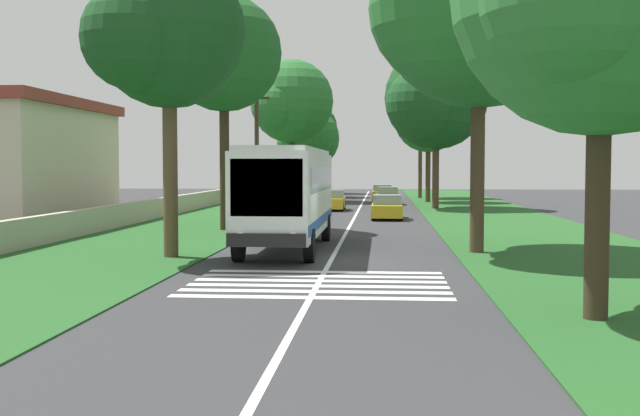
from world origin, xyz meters
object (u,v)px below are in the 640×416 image
trailing_car_0 (387,208)px  roadside_tree_left_0 (290,104)px  roadside_tree_left_4 (164,36)px  pedestrian (478,228)px  roadside_tree_left_2 (307,140)px  roadside_tree_left_1 (222,58)px  roadside_tree_right_2 (433,101)px  trailing_car_1 (332,201)px  roadside_building (5,161)px  trailing_car_3 (382,193)px  roadside_tree_left_3 (313,128)px  utility_pole (257,152)px  roadside_tree_right_3 (472,9)px  roadside_tree_right_1 (427,120)px  trailing_car_2 (388,196)px  roadside_tree_right_4 (419,111)px  coach_bus (288,192)px

trailing_car_0 → roadside_tree_left_0: roadside_tree_left_0 is taller
roadside_tree_left_4 → pedestrian: size_ratio=5.97×
roadside_tree_left_2 → pedestrian: bearing=-167.7°
roadside_tree_left_1 → roadside_tree_right_2: (19.98, -11.27, -0.51)m
trailing_car_1 → roadside_building: size_ratio=0.32×
trailing_car_0 → roadside_tree_left_1: (-8.55, 7.93, 7.59)m
trailing_car_3 → roadside_tree_left_3: size_ratio=0.43×
roadside_tree_left_3 → pedestrian: size_ratio=5.95×
roadside_tree_left_1 → utility_pole: size_ratio=1.52×
trailing_car_0 → roadside_tree_left_4: bearing=159.4°
trailing_car_1 → roadside_tree_left_4: roadside_tree_left_4 is taller
trailing_car_1 → roadside_tree_right_3: bearing=-166.0°
roadside_tree_right_1 → roadside_tree_right_3: roadside_tree_right_3 is taller
trailing_car_2 → roadside_tree_right_3: (-35.15, -2.69, 7.91)m
roadside_tree_left_2 → roadside_tree_right_3: (-49.60, -10.58, 2.94)m
pedestrian → roadside_tree_left_3: bearing=10.5°
roadside_tree_left_4 → roadside_building: (14.56, 12.78, -4.05)m
roadside_tree_left_0 → roadside_tree_right_1: 11.79m
trailing_car_2 → roadside_tree_left_4: bearing=168.4°
trailing_car_1 → roadside_tree_left_0: roadside_tree_left_0 is taller
trailing_car_0 → roadside_tree_right_1: size_ratio=0.43×
roadside_tree_right_4 → roadside_tree_right_1: bearing=-178.1°
roadside_tree_left_3 → roadside_tree_right_1: roadside_tree_left_3 is taller
roadside_tree_left_3 → roadside_tree_right_2: roadside_tree_right_2 is taller
roadside_tree_left_3 → roadside_building: 49.90m
roadside_tree_right_4 → roadside_tree_left_4: bearing=168.0°
roadside_tree_left_4 → roadside_building: size_ratio=0.74×
roadside_tree_right_4 → roadside_building: (-35.56, 23.44, -4.96)m
trailing_car_2 → roadside_tree_left_2: 17.20m
roadside_tree_left_3 → roadside_building: bearing=165.8°
coach_bus → roadside_tree_left_3: 60.13m
roadside_tree_left_1 → roadside_tree_left_4: (-11.45, -0.42, -0.84)m
roadside_tree_right_3 → trailing_car_2: bearing=4.4°
roadside_tree_left_0 → utility_pole: bearing=-177.4°
pedestrian → roadside_tree_right_2: bearing=-0.4°
coach_bus → roadside_tree_left_0: roadside_tree_left_0 is taller
roadside_tree_left_1 → trailing_car_1: bearing=-13.3°
trailing_car_2 → roadside_tree_left_1: (-26.02, 8.08, 7.59)m
coach_bus → roadside_tree_right_3: (-0.72, -6.57, 6.43)m
roadside_tree_left_1 → roadside_tree_right_2: roadside_tree_right_2 is taller
roadside_building → pedestrian: 26.56m
trailing_car_0 → roadside_tree_left_0: 24.91m
coach_bus → roadside_tree_right_2: roadside_tree_right_2 is taller
trailing_car_2 → roadside_tree_left_4: size_ratio=0.43×
roadside_tree_left_2 → roadside_tree_left_4: roadside_tree_left_4 is taller
trailing_car_1 → roadside_tree_left_1: size_ratio=0.39×
roadside_tree_right_3 → pedestrian: bearing=-101.8°
coach_bus → roadside_tree_right_1: roadside_tree_right_1 is taller
utility_pole → pedestrian: bearing=-144.6°
trailing_car_2 → roadside_tree_left_2: bearing=28.6°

